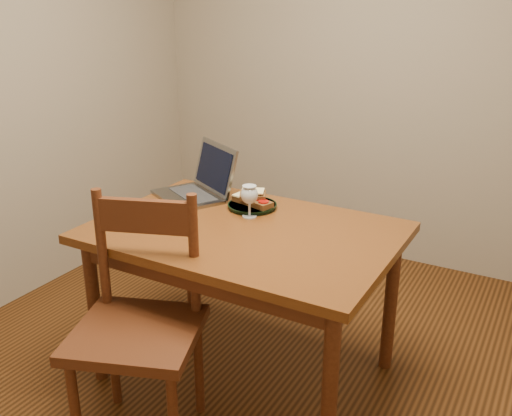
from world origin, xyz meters
The scene contains 10 objects.
floor centered at (0.00, 0.00, -0.01)m, with size 3.20×3.20×0.02m, color black.
back_wall centered at (0.00, 1.61, 1.30)m, with size 3.20×0.02×2.60m, color gray.
table centered at (-0.06, 0.00, 0.65)m, with size 1.30×0.90×0.74m.
chair centered at (-0.22, -0.55, 0.54)m, with size 0.59×0.58×0.50m.
plate centered at (-0.16, 0.23, 0.75)m, with size 0.24×0.24×0.02m, color black.
sandwich_cheese centered at (-0.20, 0.25, 0.78)m, with size 0.13×0.07×0.04m, color #381E0C, non-canonical shape.
sandwich_tomato centered at (-0.12, 0.22, 0.78)m, with size 0.12×0.07×0.04m, color #381E0C, non-canonical shape.
sandwich_top centered at (-0.16, 0.24, 0.81)m, with size 0.12×0.07×0.04m, color #381E0C, non-canonical shape.
milk_glass centered at (-0.11, 0.13, 0.82)m, with size 0.08×0.08×0.15m, color white, non-canonical shape.
laptop centered at (-0.48, 0.26, 0.81)m, with size 0.47×0.45×0.26m.
Camera 1 is at (1.10, -1.97, 1.69)m, focal length 40.00 mm.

